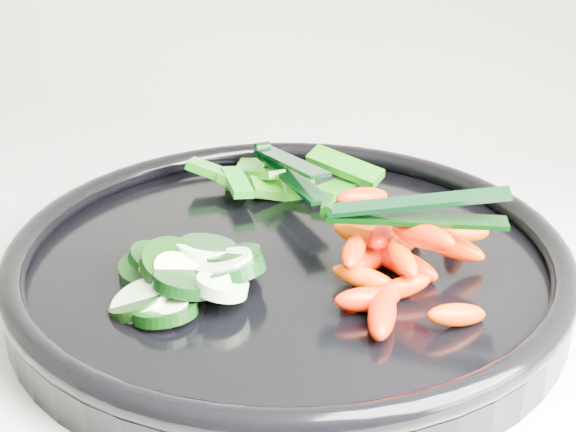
% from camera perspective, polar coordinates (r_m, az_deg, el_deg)
% --- Properties ---
extents(veggie_tray, '(0.42, 0.42, 0.04)m').
position_cam_1_polar(veggie_tray, '(0.54, -0.00, -3.31)').
color(veggie_tray, black).
rests_on(veggie_tray, counter).
extents(cucumber_pile, '(0.11, 0.11, 0.04)m').
position_cam_1_polar(cucumber_pile, '(0.51, -7.47, -3.96)').
color(cucumber_pile, black).
rests_on(cucumber_pile, veggie_tray).
extents(carrot_pile, '(0.12, 0.16, 0.05)m').
position_cam_1_polar(carrot_pile, '(0.51, 7.90, -2.89)').
color(carrot_pile, '#E64A00').
rests_on(carrot_pile, veggie_tray).
extents(pepper_pile, '(0.15, 0.10, 0.04)m').
position_cam_1_polar(pepper_pile, '(0.64, -0.77, 2.57)').
color(pepper_pile, '#216B0A').
rests_on(pepper_pile, veggie_tray).
extents(tong_carrot, '(0.11, 0.04, 0.02)m').
position_cam_1_polar(tong_carrot, '(0.49, 8.73, 0.38)').
color(tong_carrot, black).
rests_on(tong_carrot, carrot_pile).
extents(tong_pepper, '(0.09, 0.09, 0.02)m').
position_cam_1_polar(tong_pepper, '(0.62, -0.02, 3.51)').
color(tong_pepper, black).
rests_on(tong_pepper, pepper_pile).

